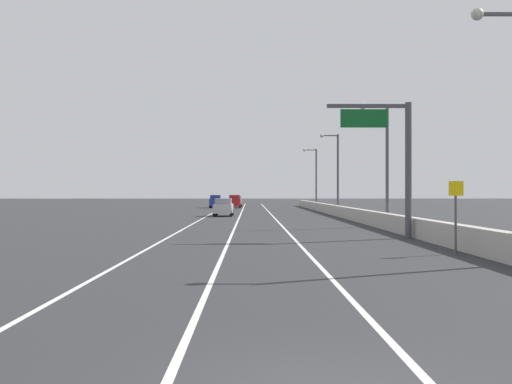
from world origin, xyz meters
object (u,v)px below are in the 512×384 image
at_px(lamp_post_right_fourth, 314,174).
at_px(car_gray_0, 236,201).
at_px(overhead_sign_gantry, 395,153).
at_px(lamp_post_right_second, 383,155).
at_px(speed_advisory_sign, 456,211).
at_px(lamp_post_right_third, 335,168).
at_px(car_blue_2, 216,201).
at_px(car_silver_1, 224,207).
at_px(car_red_3, 235,202).

relative_size(lamp_post_right_fourth, car_gray_0, 2.23).
distance_m(overhead_sign_gantry, lamp_post_right_second, 10.86).
distance_m(speed_advisory_sign, lamp_post_right_fourth, 63.14).
height_order(overhead_sign_gantry, lamp_post_right_fourth, lamp_post_right_fourth).
xyz_separation_m(overhead_sign_gantry, lamp_post_right_fourth, (1.62, 54.84, 0.55)).
bearing_deg(car_gray_0, lamp_post_right_third, -71.71).
xyz_separation_m(lamp_post_right_third, lamp_post_right_fourth, (0.09, 22.07, 0.00)).
bearing_deg(car_blue_2, car_silver_1, -85.10).
height_order(lamp_post_right_fourth, car_red_3, lamp_post_right_fourth).
xyz_separation_m(overhead_sign_gantry, car_blue_2, (-13.63, 62.30, -3.70)).
bearing_deg(lamp_post_right_second, overhead_sign_gantry, -99.65).
bearing_deg(lamp_post_right_second, car_blue_2, 106.66).
bearing_deg(overhead_sign_gantry, lamp_post_right_fourth, 88.31).
xyz_separation_m(speed_advisory_sign, car_gray_0, (-10.88, 77.14, -0.82)).
xyz_separation_m(speed_advisory_sign, lamp_post_right_third, (1.08, 40.96, 3.51)).
relative_size(car_blue_2, car_red_3, 1.01).
height_order(lamp_post_right_second, car_red_3, lamp_post_right_second).
bearing_deg(lamp_post_right_third, car_red_3, 112.76).
height_order(lamp_post_right_third, car_silver_1, lamp_post_right_third).
bearing_deg(car_blue_2, car_gray_0, 64.35).
height_order(speed_advisory_sign, car_silver_1, speed_advisory_sign).
xyz_separation_m(overhead_sign_gantry, car_silver_1, (-10.82, 29.55, -3.79)).
distance_m(lamp_post_right_second, car_red_3, 52.42).
relative_size(lamp_post_right_third, car_blue_2, 2.20).
height_order(lamp_post_right_second, car_gray_0, lamp_post_right_second).
bearing_deg(car_silver_1, car_gray_0, 89.44).
bearing_deg(car_red_3, lamp_post_right_third, -67.24).
bearing_deg(lamp_post_right_fourth, overhead_sign_gantry, -91.69).
distance_m(lamp_post_right_fourth, car_silver_1, 28.51).
bearing_deg(car_blue_2, overhead_sign_gantry, -77.66).
height_order(car_silver_1, car_red_3, car_red_3).
relative_size(lamp_post_right_third, car_silver_1, 2.13).
height_order(lamp_post_right_third, lamp_post_right_fourth, same).
relative_size(lamp_post_right_fourth, car_red_3, 2.21).
bearing_deg(car_gray_0, car_red_3, -90.60).
distance_m(overhead_sign_gantry, car_silver_1, 31.70).
relative_size(speed_advisory_sign, car_blue_2, 0.73).
bearing_deg(lamp_post_right_fourth, car_blue_2, 153.93).
relative_size(lamp_post_right_third, lamp_post_right_fourth, 1.00).
height_order(lamp_post_right_second, lamp_post_right_third, same).
xyz_separation_m(overhead_sign_gantry, lamp_post_right_third, (1.53, 32.77, 0.55)).
bearing_deg(lamp_post_right_second, car_silver_1, 123.84).
bearing_deg(lamp_post_right_third, car_gray_0, 108.29).
height_order(lamp_post_right_fourth, car_blue_2, lamp_post_right_fourth).
bearing_deg(car_blue_2, car_red_3, -14.95).
bearing_deg(lamp_post_right_second, car_red_3, 103.65).
xyz_separation_m(lamp_post_right_third, car_blue_2, (-15.15, 29.53, -4.24)).
relative_size(car_silver_1, car_blue_2, 1.03).
relative_size(speed_advisory_sign, car_silver_1, 0.70).
distance_m(car_blue_2, car_red_3, 3.22).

